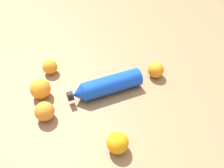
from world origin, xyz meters
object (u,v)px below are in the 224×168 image
at_px(orange_3, 40,89).
at_px(orange_4, 156,70).
at_px(orange_0, 118,143).
at_px(orange_2, 45,111).
at_px(water_bottle, 107,86).
at_px(orange_1, 50,67).

distance_m(orange_3, orange_4, 0.50).
relative_size(orange_0, orange_2, 1.00).
distance_m(water_bottle, orange_2, 0.26).
bearing_deg(orange_1, orange_0, -42.68).
xyz_separation_m(orange_0, orange_2, (-0.29, 0.08, -0.00)).
bearing_deg(orange_3, orange_1, 97.15).
relative_size(water_bottle, orange_3, 3.56).
relative_size(orange_1, orange_4, 0.94).
bearing_deg(orange_2, orange_0, -16.14).
relative_size(orange_3, orange_4, 1.16).
distance_m(orange_1, orange_3, 0.15).
distance_m(orange_2, orange_3, 0.12).
relative_size(orange_2, orange_3, 0.89).
height_order(orange_2, orange_4, orange_2).
relative_size(orange_0, orange_3, 0.89).
bearing_deg(orange_2, orange_3, 119.76).
height_order(orange_1, orange_2, orange_2).
relative_size(water_bottle, orange_2, 3.99).
bearing_deg(water_bottle, orange_1, -49.56).
bearing_deg(orange_1, water_bottle, -15.92).
relative_size(orange_1, orange_2, 0.91).
xyz_separation_m(water_bottle, orange_4, (0.19, 0.14, -0.00)).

